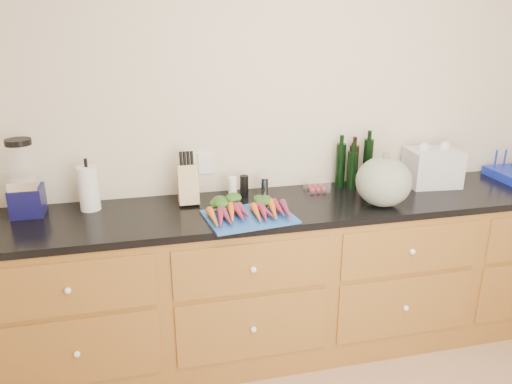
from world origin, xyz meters
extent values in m
cube|color=beige|center=(0.00, 1.62, 1.30)|extent=(4.10, 0.05, 2.60)
cube|color=brown|center=(0.00, 1.30, 0.45)|extent=(3.60, 0.60, 0.90)
cube|color=brown|center=(-1.35, 0.99, 0.72)|extent=(0.82, 0.01, 0.28)
sphere|color=white|center=(-1.35, 0.98, 0.72)|extent=(0.03, 0.03, 0.03)
cube|color=brown|center=(-1.35, 0.99, 0.36)|extent=(0.82, 0.01, 0.38)
sphere|color=white|center=(-1.35, 0.98, 0.36)|extent=(0.03, 0.03, 0.03)
cube|color=brown|center=(-0.45, 0.99, 0.72)|extent=(0.82, 0.01, 0.28)
sphere|color=white|center=(-0.45, 0.98, 0.72)|extent=(0.03, 0.03, 0.03)
cube|color=brown|center=(-0.45, 0.99, 0.36)|extent=(0.82, 0.01, 0.38)
sphere|color=white|center=(-0.45, 0.98, 0.36)|extent=(0.03, 0.03, 0.03)
cube|color=brown|center=(0.45, 0.99, 0.72)|extent=(0.82, 0.01, 0.28)
sphere|color=white|center=(0.45, 0.98, 0.72)|extent=(0.03, 0.03, 0.03)
cube|color=brown|center=(0.45, 0.99, 0.36)|extent=(0.82, 0.01, 0.38)
sphere|color=white|center=(0.45, 0.98, 0.36)|extent=(0.03, 0.03, 0.03)
cube|color=black|center=(0.00, 1.30, 0.92)|extent=(3.64, 0.62, 0.04)
cube|color=#1F52AB|center=(-0.43, 1.14, 0.95)|extent=(0.49, 0.40, 0.01)
cone|color=orange|center=(-0.63, 1.12, 0.97)|extent=(0.04, 0.20, 0.04)
cone|color=maroon|center=(-0.59, 1.12, 0.97)|extent=(0.04, 0.20, 0.04)
cone|color=#7D264C|center=(-0.56, 1.12, 0.97)|extent=(0.04, 0.20, 0.04)
cone|color=orange|center=(-0.53, 1.12, 0.97)|extent=(0.04, 0.20, 0.04)
cone|color=maroon|center=(-0.50, 1.12, 0.97)|extent=(0.04, 0.20, 0.04)
cone|color=#7D264C|center=(-0.47, 1.12, 0.97)|extent=(0.04, 0.20, 0.04)
ellipsoid|color=#1B4918|center=(-0.55, 1.27, 0.98)|extent=(0.20, 0.12, 0.06)
cone|color=orange|center=(-0.40, 1.12, 0.97)|extent=(0.04, 0.20, 0.04)
cone|color=maroon|center=(-0.37, 1.12, 0.97)|extent=(0.04, 0.20, 0.04)
cone|color=#7D264C|center=(-0.34, 1.12, 0.97)|extent=(0.04, 0.20, 0.04)
cone|color=orange|center=(-0.31, 1.12, 0.97)|extent=(0.04, 0.20, 0.04)
cone|color=maroon|center=(-0.27, 1.12, 0.97)|extent=(0.04, 0.20, 0.04)
cone|color=#7D264C|center=(-0.24, 1.12, 0.97)|extent=(0.04, 0.20, 0.04)
ellipsoid|color=#1B4918|center=(-0.32, 1.27, 0.98)|extent=(0.20, 0.12, 0.06)
ellipsoid|color=slate|center=(0.33, 1.15, 1.08)|extent=(0.31, 0.31, 0.28)
cube|color=#0F0D41|center=(-1.57, 1.46, 1.02)|extent=(0.16, 0.16, 0.15)
cube|color=silver|center=(-1.57, 1.43, 1.12)|extent=(0.14, 0.10, 0.05)
cylinder|color=white|center=(-1.57, 1.46, 1.22)|extent=(0.12, 0.12, 0.21)
cylinder|color=black|center=(-1.57, 1.46, 1.34)|extent=(0.13, 0.13, 0.03)
cylinder|color=white|center=(-1.26, 1.46, 1.06)|extent=(0.11, 0.11, 0.24)
cube|color=tan|center=(-0.72, 1.44, 1.05)|extent=(0.11, 0.11, 0.22)
cylinder|color=white|center=(-0.46, 1.48, 1.00)|extent=(0.05, 0.05, 0.12)
cylinder|color=black|center=(-0.39, 1.48, 1.00)|extent=(0.05, 0.05, 0.13)
cylinder|color=silver|center=(-0.27, 1.48, 0.99)|extent=(0.05, 0.05, 0.10)
cube|color=white|center=(0.06, 1.47, 0.97)|extent=(0.14, 0.11, 0.06)
cylinder|color=black|center=(0.23, 1.52, 1.08)|extent=(0.06, 0.06, 0.27)
cylinder|color=black|center=(0.32, 1.53, 1.07)|extent=(0.06, 0.06, 0.25)
cylinder|color=black|center=(0.41, 1.52, 1.08)|extent=(0.06, 0.06, 0.29)
cylinder|color=black|center=(0.28, 1.47, 1.06)|extent=(0.06, 0.06, 0.24)
camera|label=1|loc=(-0.96, -1.23, 1.94)|focal=35.00mm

